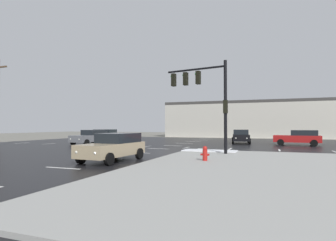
% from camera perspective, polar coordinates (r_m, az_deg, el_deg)
% --- Properties ---
extents(ground_plane, '(120.00, 120.00, 0.00)m').
position_cam_1_polar(ground_plane, '(26.43, -0.41, -5.53)').
color(ground_plane, slate).
extents(road_asphalt, '(44.00, 44.00, 0.02)m').
position_cam_1_polar(road_asphalt, '(26.43, -0.41, -5.50)').
color(road_asphalt, black).
rests_on(road_asphalt, ground_plane).
extents(snow_strip_curbside, '(4.00, 1.60, 0.06)m').
position_cam_1_polar(snow_strip_curbside, '(21.20, 8.55, -6.14)').
color(snow_strip_curbside, white).
rests_on(snow_strip_curbside, sidewalk_corner).
extents(lane_markings, '(36.15, 36.15, 0.01)m').
position_cam_1_polar(lane_markings, '(24.73, 1.10, -5.77)').
color(lane_markings, silver).
rests_on(lane_markings, road_asphalt).
extents(traffic_signal_mast, '(4.58, 1.10, 6.40)m').
position_cam_1_polar(traffic_signal_mast, '(19.99, 7.78, 6.00)').
color(traffic_signal_mast, black).
rests_on(traffic_signal_mast, sidewalk_corner).
extents(fire_hydrant, '(0.48, 0.26, 0.79)m').
position_cam_1_polar(fire_hydrant, '(15.29, 7.60, -6.70)').
color(fire_hydrant, red).
rests_on(fire_hydrant, sidewalk_corner).
extents(strip_building_background, '(27.71, 8.00, 6.36)m').
position_cam_1_polar(strip_building_background, '(51.77, 15.50, 0.18)').
color(strip_building_background, beige).
rests_on(strip_building_background, ground_plane).
extents(sedan_black, '(2.44, 4.68, 1.58)m').
position_cam_1_polar(sedan_black, '(33.40, 14.73, -3.11)').
color(sedan_black, black).
rests_on(sedan_black, road_asphalt).
extents(sedan_grey, '(2.39, 4.67, 1.58)m').
position_cam_1_polar(sedan_grey, '(31.19, -15.48, -3.25)').
color(sedan_grey, slate).
rests_on(sedan_grey, road_asphalt).
extents(sedan_green, '(4.61, 2.22, 1.58)m').
position_cam_1_polar(sedan_green, '(35.71, -12.17, -2.99)').
color(sedan_green, '#195933').
rests_on(sedan_green, road_asphalt).
extents(sedan_tan, '(2.26, 4.63, 1.58)m').
position_cam_1_polar(sedan_tan, '(16.27, -11.04, -5.23)').
color(sedan_tan, tan).
rests_on(sedan_tan, road_asphalt).
extents(sedan_red, '(4.63, 2.27, 1.58)m').
position_cam_1_polar(sedan_red, '(31.74, 25.25, -3.14)').
color(sedan_red, '#B21919').
rests_on(sedan_red, road_asphalt).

